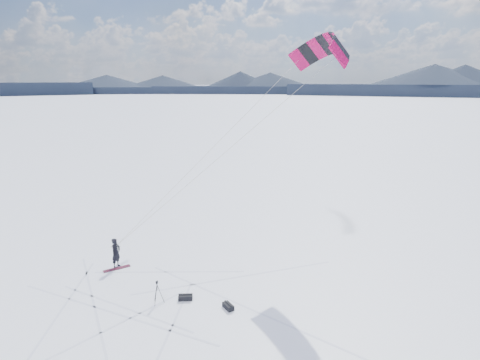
# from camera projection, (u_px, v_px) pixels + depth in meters

# --- Properties ---
(ground) EXTENTS (1800.00, 1800.00, 0.00)m
(ground) POSITION_uv_depth(u_px,v_px,m) (150.00, 303.00, 20.70)
(ground) COLOR white
(horizon_hills) EXTENTS (704.00, 704.00, 10.79)m
(horizon_hills) POSITION_uv_depth(u_px,v_px,m) (145.00, 215.00, 19.53)
(horizon_hills) COLOR black
(horizon_hills) RESTS_ON ground
(snow_tracks) EXTENTS (17.62, 14.39, 0.01)m
(snow_tracks) POSITION_uv_depth(u_px,v_px,m) (135.00, 310.00, 20.03)
(snow_tracks) COLOR silver
(snow_tracks) RESTS_ON ground
(snowkiter) EXTENTS (0.63, 0.78, 1.86)m
(snowkiter) POSITION_uv_depth(u_px,v_px,m) (117.00, 267.00, 24.68)
(snowkiter) COLOR black
(snowkiter) RESTS_ON ground
(snowboard) EXTENTS (1.48, 1.20, 0.04)m
(snowboard) POSITION_uv_depth(u_px,v_px,m) (117.00, 269.00, 24.41)
(snowboard) COLOR maroon
(snowboard) RESTS_ON ground
(tripod) EXTENTS (0.58, 0.58, 1.24)m
(tripod) POSITION_uv_depth(u_px,v_px,m) (157.00, 289.00, 20.48)
(tripod) COLOR black
(tripod) RESTS_ON ground
(gear_bag_a) EXTENTS (0.76, 0.42, 0.33)m
(gear_bag_a) POSITION_uv_depth(u_px,v_px,m) (185.00, 297.00, 20.95)
(gear_bag_a) COLOR black
(gear_bag_a) RESTS_ON ground
(gear_bag_b) EXTENTS (0.66, 0.74, 0.31)m
(gear_bag_b) POSITION_uv_depth(u_px,v_px,m) (228.00, 306.00, 20.14)
(gear_bag_b) COLOR black
(gear_bag_b) RESTS_ON ground
(power_kite) EXTENTS (13.97, 6.74, 12.62)m
(power_kite) POSITION_uv_depth(u_px,v_px,m) (324.00, 50.00, 24.21)
(power_kite) COLOR #B90749
(power_kite) RESTS_ON ground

